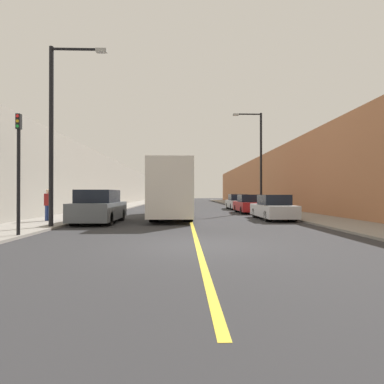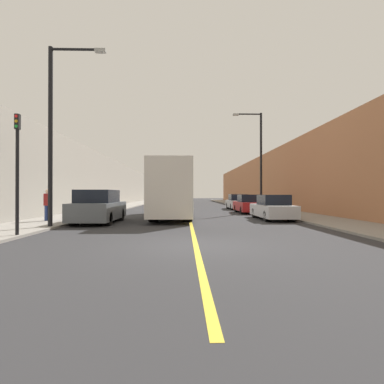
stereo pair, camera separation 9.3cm
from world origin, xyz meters
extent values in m
plane|color=#2D2D30|center=(0.00, 0.00, 0.00)|extent=(200.00, 200.00, 0.00)
cube|color=gray|center=(-7.84, 30.00, 0.05)|extent=(3.32, 72.00, 0.10)
cube|color=gray|center=(7.84, 30.00, 0.05)|extent=(3.32, 72.00, 0.10)
cube|color=gray|center=(-11.50, 30.00, 3.02)|extent=(4.00, 72.00, 6.05)
cube|color=#B2724C|center=(11.50, 30.00, 3.26)|extent=(4.00, 72.00, 6.52)
cube|color=gold|center=(0.00, 30.00, 0.00)|extent=(0.16, 72.00, 0.01)
cube|color=silver|center=(-1.13, 11.20, 1.90)|extent=(2.45, 10.94, 3.19)
cube|color=black|center=(-1.13, 5.76, 2.46)|extent=(2.08, 0.04, 1.44)
cylinder|color=black|center=(-2.09, 7.81, 0.51)|extent=(0.54, 1.01, 1.01)
cylinder|color=black|center=(-0.17, 7.81, 0.51)|extent=(0.54, 1.01, 1.01)
cylinder|color=black|center=(-2.09, 14.59, 0.51)|extent=(0.54, 1.01, 1.01)
cylinder|color=black|center=(-0.17, 14.59, 0.51)|extent=(0.54, 1.01, 1.01)
cube|color=#51565B|center=(-5.02, 7.30, 0.66)|extent=(2.04, 4.79, 0.91)
cube|color=black|center=(-5.02, 7.06, 1.46)|extent=(1.80, 2.63, 0.68)
cube|color=black|center=(-5.02, 4.94, 0.82)|extent=(1.74, 0.04, 0.41)
cylinder|color=black|center=(-5.82, 5.82, 0.34)|extent=(0.45, 0.68, 0.68)
cylinder|color=black|center=(-4.22, 5.82, 0.34)|extent=(0.45, 0.68, 0.68)
cylinder|color=black|center=(-5.82, 8.78, 0.34)|extent=(0.45, 0.68, 0.68)
cylinder|color=black|center=(-4.22, 8.78, 0.34)|extent=(0.45, 0.68, 0.68)
cube|color=silver|center=(5.09, 9.20, 0.55)|extent=(1.76, 4.68, 0.73)
cube|color=black|center=(5.09, 8.97, 1.22)|extent=(1.55, 2.10, 0.62)
cube|color=black|center=(5.09, 6.89, 0.68)|extent=(1.50, 0.04, 0.33)
cylinder|color=black|center=(4.40, 7.75, 0.31)|extent=(0.39, 0.62, 0.62)
cylinder|color=black|center=(5.78, 7.75, 0.31)|extent=(0.39, 0.62, 0.62)
cylinder|color=black|center=(4.40, 10.65, 0.31)|extent=(0.39, 0.62, 0.62)
cylinder|color=black|center=(5.78, 10.65, 0.31)|extent=(0.39, 0.62, 0.62)
cube|color=maroon|center=(5.00, 15.50, 0.55)|extent=(1.89, 4.42, 0.73)
cube|color=black|center=(5.00, 15.28, 1.22)|extent=(1.66, 1.99, 0.62)
cube|color=black|center=(5.00, 13.32, 0.68)|extent=(1.60, 0.04, 0.33)
cylinder|color=black|center=(4.26, 14.13, 0.31)|extent=(0.41, 0.62, 0.62)
cylinder|color=black|center=(5.73, 14.13, 0.31)|extent=(0.41, 0.62, 0.62)
cylinder|color=black|center=(4.26, 16.87, 0.31)|extent=(0.41, 0.62, 0.62)
cylinder|color=black|center=(5.73, 16.87, 0.31)|extent=(0.41, 0.62, 0.62)
cube|color=silver|center=(5.12, 21.59, 0.55)|extent=(1.83, 4.61, 0.74)
cube|color=black|center=(5.12, 21.36, 1.23)|extent=(1.61, 2.07, 0.63)
cube|color=black|center=(5.12, 19.31, 0.68)|extent=(1.56, 0.04, 0.33)
cylinder|color=black|center=(4.40, 20.16, 0.31)|extent=(0.40, 0.62, 0.62)
cylinder|color=black|center=(5.83, 20.16, 0.31)|extent=(0.40, 0.62, 0.62)
cylinder|color=black|center=(4.40, 23.02, 0.31)|extent=(0.40, 0.62, 0.62)
cylinder|color=black|center=(5.83, 23.02, 0.31)|extent=(0.40, 0.62, 0.62)
cylinder|color=black|center=(-6.48, 4.65, 4.21)|extent=(0.20, 0.20, 8.22)
cylinder|color=black|center=(-5.35, 4.65, 8.22)|extent=(2.27, 0.12, 0.12)
cube|color=#999993|center=(-4.21, 4.65, 8.17)|extent=(0.50, 0.24, 0.16)
cylinder|color=black|center=(6.48, 17.26, 4.45)|extent=(0.20, 0.20, 8.69)
cylinder|color=black|center=(5.35, 17.26, 8.69)|extent=(2.27, 0.12, 0.12)
cube|color=#999993|center=(4.21, 17.26, 8.64)|extent=(0.50, 0.24, 0.16)
cylinder|color=black|center=(-6.38, 1.77, 2.01)|extent=(0.12, 0.12, 3.81)
cube|color=black|center=(-6.38, 1.77, 4.19)|extent=(0.16, 0.16, 0.55)
cylinder|color=red|center=(-6.38, 1.68, 4.38)|extent=(0.11, 0.02, 0.11)
cylinder|color=gold|center=(-6.38, 1.68, 4.19)|extent=(0.11, 0.02, 0.11)
cylinder|color=green|center=(-6.38, 1.68, 4.01)|extent=(0.11, 0.02, 0.11)
cylinder|color=navy|center=(-7.99, 7.55, 0.52)|extent=(0.17, 0.17, 0.84)
cylinder|color=navy|center=(-7.81, 7.55, 0.52)|extent=(0.17, 0.17, 0.84)
cube|color=maroon|center=(-7.90, 7.55, 1.27)|extent=(0.38, 0.21, 0.66)
sphere|color=beige|center=(-7.90, 7.55, 1.72)|extent=(0.24, 0.24, 0.24)
camera|label=1|loc=(-0.44, -9.17, 1.58)|focal=28.00mm
camera|label=2|loc=(-0.35, -9.17, 1.58)|focal=28.00mm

